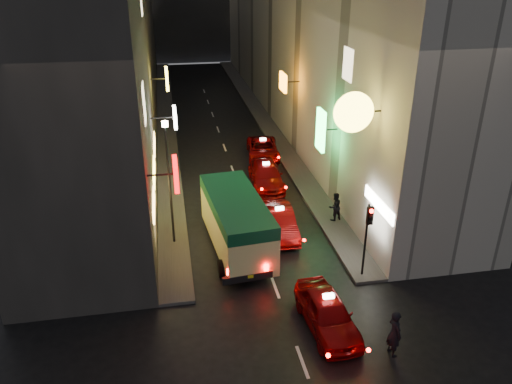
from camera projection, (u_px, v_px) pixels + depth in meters
building_left at (109, 14)px, 39.29m from camera, size 7.43×52.00×18.00m
building_right at (305, 11)px, 41.88m from camera, size 8.11×52.00×18.00m
sidewalk_left at (166, 121)px, 43.70m from camera, size 1.50×52.00×0.15m
sidewalk_right at (261, 116)px, 45.07m from camera, size 1.50×52.00×0.15m
minibus at (236, 218)px, 23.75m from camera, size 2.90×6.74×2.82m
taxi_near at (327, 310)px, 19.02m from camera, size 2.42×5.23×1.80m
taxi_second at (279, 220)px, 25.65m from camera, size 2.17×5.02×1.75m
taxi_third at (266, 173)px, 31.15m from camera, size 2.41×5.22×1.79m
taxi_far at (263, 148)px, 35.57m from camera, size 2.43×4.91×1.67m
pedestrian_crossing at (395, 330)px, 17.65m from camera, size 0.54×0.75×2.10m
pedestrian_sidewalk at (335, 205)px, 26.64m from camera, size 0.77×0.62×1.78m
traffic_light at (368, 226)px, 21.19m from camera, size 0.26×0.43×3.50m
lamp_post at (169, 176)px, 23.45m from camera, size 0.28×0.28×6.22m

